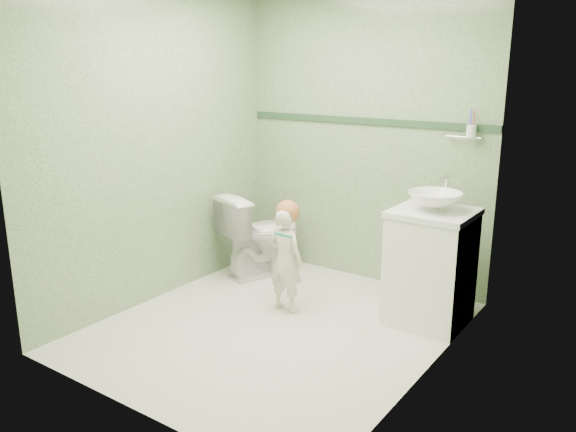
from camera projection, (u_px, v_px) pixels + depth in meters
The scene contains 12 objects.
ground at pixel (276, 327), 4.08m from camera, with size 2.50×2.50×0.00m, color white.
room_shell at pixel (275, 159), 3.77m from camera, with size 2.50×2.54×2.40m.
trim_stripe at pixel (364, 121), 4.72m from camera, with size 2.20×0.02×0.05m, color #28472D.
vanity at pixel (430, 269), 4.07m from camera, with size 0.52×0.50×0.80m, color white.
counter at pixel (434, 213), 3.96m from camera, with size 0.54×0.52×0.04m, color white.
basin at pixel (435, 201), 3.94m from camera, with size 0.37×0.37×0.13m, color white.
faucet at pixel (445, 185), 4.07m from camera, with size 0.03×0.13×0.18m.
cup_holder at pixel (470, 131), 4.18m from camera, with size 0.26×0.07×0.21m.
toilet at pixel (261, 234), 5.03m from camera, with size 0.41×0.72×0.73m, color white.
toddler at pixel (286, 260), 4.26m from camera, with size 0.29×0.19×0.79m, color beige.
hair_cap at pixel (287, 212), 4.19m from camera, with size 0.18×0.18×0.18m, color #A26239.
teal_toothbrush at pixel (283, 234), 4.06m from camera, with size 0.11×0.13×0.08m.
Camera 1 is at (2.21, -3.02, 1.81)m, focal length 36.02 mm.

